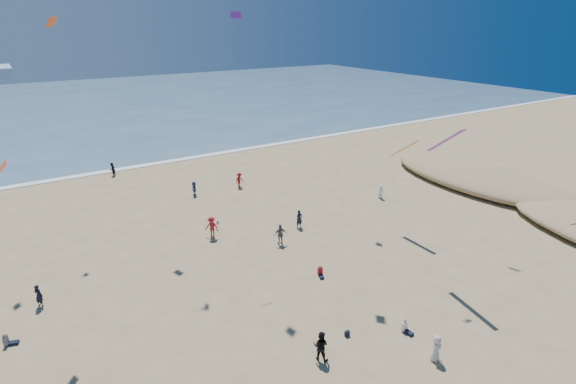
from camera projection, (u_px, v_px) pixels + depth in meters
ocean at (59, 108)px, 94.78m from camera, size 220.00×100.00×0.06m
surf_line at (113, 170)px, 55.40m from camera, size 220.00×1.20×0.08m
standing_flyers at (248, 247)px, 34.99m from camera, size 36.50×54.67×1.87m
seated_group at (285, 354)px, 24.34m from camera, size 20.86×23.85×0.84m
navy_bag at (347, 333)px, 26.31m from camera, size 0.28×0.18×0.34m
kites_aloft at (329, 57)px, 29.45m from camera, size 41.76×39.35×28.82m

